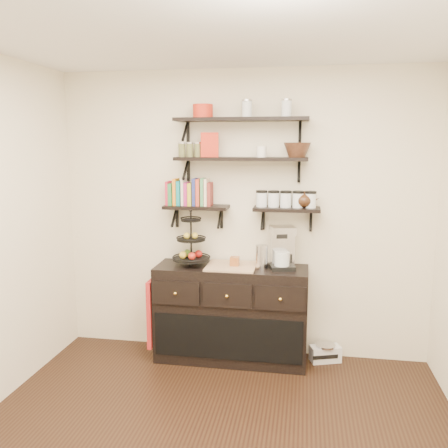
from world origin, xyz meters
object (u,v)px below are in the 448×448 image
fruit_stand (192,247)px  coffee_maker (282,248)px  sideboard (231,313)px  radio (325,353)px

fruit_stand → coffee_maker: bearing=1.6°
fruit_stand → coffee_maker: fruit_stand is taller
sideboard → radio: 0.96m
sideboard → fruit_stand: bearing=179.4°
sideboard → radio: size_ratio=4.56×
sideboard → fruit_stand: size_ratio=2.76×
sideboard → radio: bearing=6.3°
fruit_stand → coffee_maker: size_ratio=1.29×
sideboard → fruit_stand: fruit_stand is taller
sideboard → coffee_maker: 0.79m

